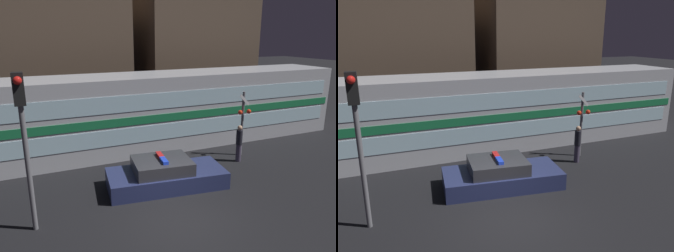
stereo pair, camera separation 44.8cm
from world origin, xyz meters
TOP-DOWN VIEW (x-y plane):
  - ground_plane at (0.00, 0.00)m, footprint 120.00×120.00m
  - train at (2.82, 7.01)m, footprint 19.51×3.14m
  - police_car at (0.56, 2.33)m, footprint 4.71×2.51m
  - pedestrian at (4.70, 3.35)m, footprint 0.29×0.29m
  - crossing_signal_near at (5.29, 3.96)m, footprint 0.71×0.30m
  - traffic_light_corner at (-4.21, 1.24)m, footprint 0.30×0.46m
  - building_left at (-1.44, 14.90)m, footprint 7.99×5.83m
  - building_center at (8.02, 14.26)m, footprint 8.29×5.29m

SIDE VIEW (x-z plane):
  - ground_plane at x=0.00m, z-range 0.00..0.00m
  - police_car at x=0.56m, z-range -0.16..1.09m
  - pedestrian at x=4.70m, z-range 0.02..1.75m
  - crossing_signal_near at x=5.29m, z-range 0.23..3.35m
  - train at x=2.82m, z-range 0.00..3.78m
  - traffic_light_corner at x=-4.21m, z-range 0.79..5.54m
  - building_center at x=8.02m, z-range 0.00..8.76m
  - building_left at x=-1.44m, z-range 0.00..9.95m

